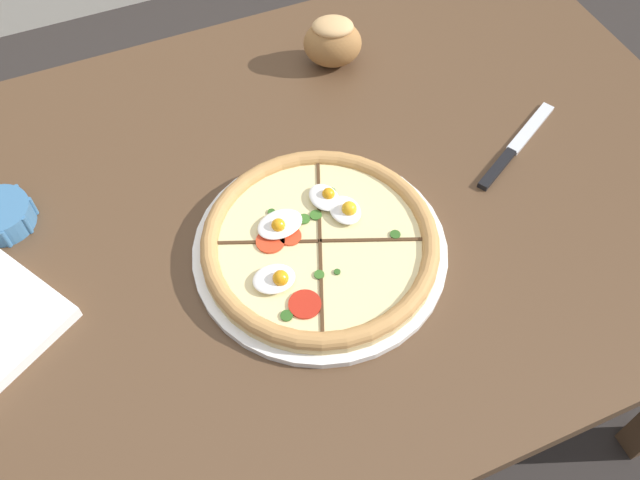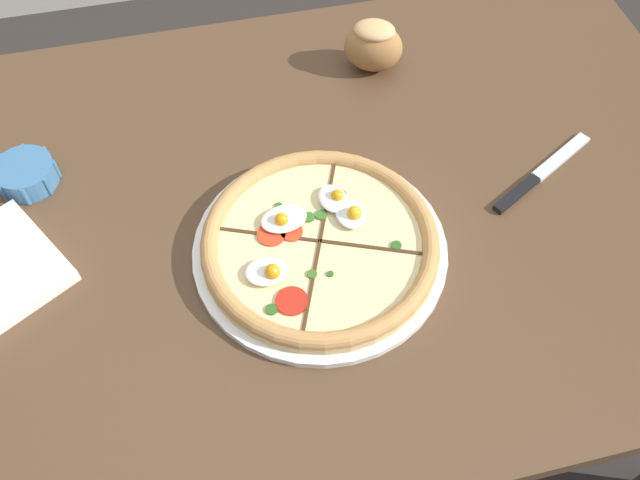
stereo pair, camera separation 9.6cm
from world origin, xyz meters
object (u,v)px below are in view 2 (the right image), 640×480
Objects in this scene: pizza at (320,244)px; knife_main at (541,173)px; ramekin_bowl at (26,174)px; bread_piece_near at (373,45)px; dining_table at (264,243)px.

pizza reaches higher than knife_main.
ramekin_bowl is 0.47× the size of knife_main.
bread_piece_near is at bearing 92.68° from knife_main.
pizza is at bearing 160.34° from knife_main.
bread_piece_near is at bearing 12.89° from ramekin_bowl.
dining_table is at bearing -132.58° from bread_piece_near.
pizza is 0.41m from bread_piece_near.
pizza reaches higher than dining_table.
ramekin_bowl is at bearing -167.11° from bread_piece_near.
pizza is 1.77× the size of knife_main.
pizza is 3.73× the size of ramekin_bowl.
knife_main is (0.19, -0.31, -0.04)m from bread_piece_near.
pizza is 0.38m from knife_main.
ramekin_bowl is (-0.34, 0.14, 0.10)m from dining_table.
knife_main is at bearing 9.48° from pizza.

